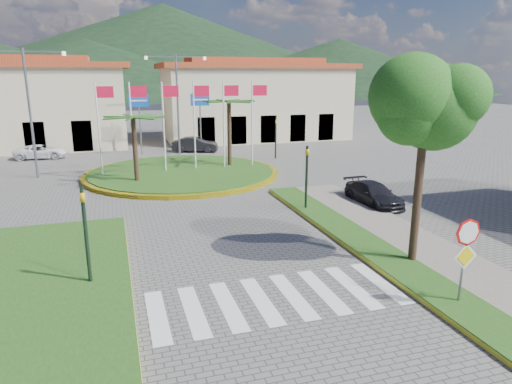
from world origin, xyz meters
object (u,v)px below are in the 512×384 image
object	(u,v)px
stop_sign	(466,248)
white_van	(41,152)
car_dark_a	(68,143)
car_side_right	(374,194)
car_dark_b	(195,145)
roundabout_island	(182,172)
deciduous_tree	(425,115)

from	to	relation	value
stop_sign	white_van	size ratio (longest dim) A/B	0.67
white_van	car_dark_a	bearing A→B (deg)	-18.80
white_van	car_side_right	distance (m)	26.44
car_dark_a	car_side_right	xyz separation A→B (m)	(16.22, -23.64, -0.06)
white_van	car_side_right	xyz separation A→B (m)	(17.90, -19.46, 0.02)
white_van	car_side_right	world-z (taller)	car_side_right
white_van	car_dark_a	distance (m)	4.51
stop_sign	car_dark_b	world-z (taller)	stop_sign
roundabout_island	deciduous_tree	distance (m)	18.55
stop_sign	car_dark_a	xyz separation A→B (m)	(-12.90, 33.65, -1.17)
stop_sign	car_side_right	world-z (taller)	stop_sign
roundabout_island	car_dark_a	distance (m)	15.80
deciduous_tree	car_side_right	xyz separation A→B (m)	(2.72, 6.97, -4.61)
car_side_right	stop_sign	bearing A→B (deg)	-110.55
car_dark_a	car_side_right	world-z (taller)	car_dark_a
car_side_right	car_dark_a	bearing A→B (deg)	122.27
car_side_right	car_dark_b	bearing A→B (deg)	104.61
white_van	car_dark_a	xyz separation A→B (m)	(1.68, 4.18, 0.07)
white_van	roundabout_island	bearing A→B (deg)	-131.23
white_van	car_dark_b	distance (m)	12.17
roundabout_island	car_dark_b	distance (m)	9.34
roundabout_island	car_side_right	size ratio (longest dim) A/B	3.27
car_dark_b	car_side_right	size ratio (longest dim) A/B	0.99
stop_sign	deciduous_tree	size ratio (longest dim) A/B	0.39
roundabout_island	stop_sign	world-z (taller)	roundabout_island
white_van	stop_sign	bearing A→B (deg)	-150.65
car_dark_b	car_side_right	distance (m)	19.87
stop_sign	white_van	xyz separation A→B (m)	(-14.58, 29.47, -1.25)
stop_sign	car_dark_b	xyz separation A→B (m)	(-2.42, 29.03, -1.16)
white_van	car_dark_a	size ratio (longest dim) A/B	1.08
deciduous_tree	white_van	world-z (taller)	deciduous_tree
roundabout_island	car_dark_a	size ratio (longest dim) A/B	3.49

